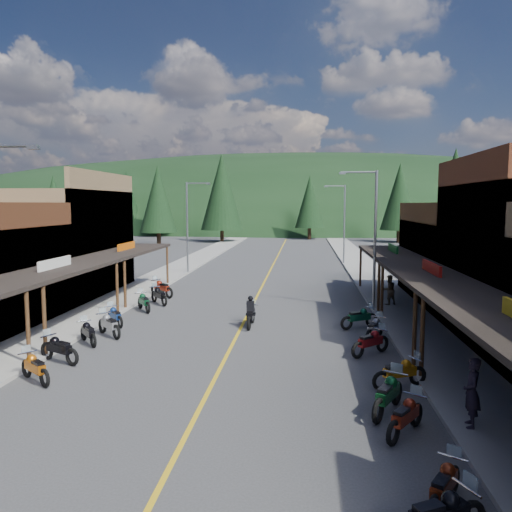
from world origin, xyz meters
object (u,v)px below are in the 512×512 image
(shop_west_3, at_px, (53,243))
(pine_4, at_px, (400,197))
(pine_0, at_px, (54,202))
(bike_west_7, at_px, (88,332))
(bike_east_8, at_px, (374,328))
(pedestrian_east_b, at_px, (389,290))
(bike_east_7, at_px, (371,341))
(pine_11, at_px, (454,194))
(bike_west_8, at_px, (109,324))
(pine_9, at_px, (470,202))
(rider_on_bike, at_px, (251,314))
(streetlight_1, at_px, (189,223))
(bike_east_9, at_px, (359,317))
(streetlight_3, at_px, (343,220))
(bike_west_9, at_px, (115,315))
(pine_7, at_px, (127,198))
(bike_east_4, at_px, (405,415))
(pedestrian_east_a, at_px, (472,392))
(pine_10, at_px, (158,199))
(pine_3, at_px, (310,202))
(pine_5, at_px, (479,193))
(pine_2, at_px, (222,192))
(bike_west_5, at_px, (35,366))
(bike_east_5, at_px, (388,393))
(bike_west_6, at_px, (59,347))
(pine_8, at_px, (104,205))
(bike_west_10, at_px, (144,301))
(bike_east_3, at_px, (444,484))
(shop_east_3, at_px, (475,262))
(bike_east_6, at_px, (400,371))
(pine_1, at_px, (158,198))
(bike_west_11, at_px, (159,294))
(bike_west_12, at_px, (162,287))

(shop_west_3, bearing_deg, pine_4, 56.87)
(pine_0, height_order, bike_west_7, pine_0)
(bike_east_8, height_order, pedestrian_east_b, pedestrian_east_b)
(bike_east_7, bearing_deg, pine_4, 126.46)
(pine_11, height_order, bike_west_8, pine_11)
(pine_9, bearing_deg, rider_on_bike, -119.56)
(streetlight_1, xyz_separation_m, bike_east_9, (12.78, -18.31, -3.86))
(streetlight_3, height_order, bike_west_7, streetlight_3)
(pine_4, relative_size, bike_west_7, 6.32)
(pine_9, xyz_separation_m, bike_west_9, (-30.38, -41.92, -5.83))
(bike_west_7, bearing_deg, pine_11, 14.95)
(bike_east_8, bearing_deg, pine_7, 143.17)
(pine_7, bearing_deg, pine_4, -17.74)
(shop_west_3, relative_size, pine_9, 1.01)
(bike_east_4, relative_size, pedestrian_east_a, 1.07)
(pine_10, bearing_deg, bike_west_9, -76.09)
(pine_3, xyz_separation_m, pedestrian_east_a, (3.60, -73.38, -5.39))
(pine_5, distance_m, bike_east_9, 74.26)
(pine_5, distance_m, bike_west_9, 80.22)
(pine_2, xyz_separation_m, pine_11, (30.00, -20.00, -0.80))
(pine_2, bearing_deg, pine_4, 4.09)
(pine_9, height_order, bike_west_5, pine_9)
(bike_east_5, relative_size, bike_east_8, 1.07)
(bike_west_6, relative_size, bike_east_4, 1.05)
(pine_0, distance_m, pedestrian_east_a, 84.31)
(pine_10, height_order, bike_west_7, pine_10)
(pine_0, bearing_deg, bike_east_7, -53.85)
(pine_8, bearing_deg, pedestrian_east_a, -58.00)
(pine_11, bearing_deg, bike_east_9, -112.44)
(bike_west_10, relative_size, bike_east_5, 0.93)
(rider_on_bike, bearing_deg, shop_west_3, 152.53)
(pine_0, distance_m, bike_east_3, 86.45)
(bike_west_7, bearing_deg, streetlight_3, 25.81)
(streetlight_1, height_order, pine_2, pine_2)
(shop_east_3, relative_size, pine_4, 0.87)
(pine_9, distance_m, bike_west_10, 49.11)
(pine_10, distance_m, bike_east_8, 54.59)
(bike_west_9, distance_m, bike_east_6, 14.67)
(bike_east_6, bearing_deg, pine_1, 176.92)
(pine_1, height_order, bike_east_3, pine_1)
(shop_east_3, distance_m, pine_0, 74.00)
(streetlight_3, distance_m, bike_west_9, 30.29)
(bike_west_5, height_order, bike_east_7, bike_east_7)
(shop_west_3, xyz_separation_m, pine_3, (17.78, 54.70, 2.96))
(pine_1, bearing_deg, bike_west_11, -73.43)
(shop_east_3, bearing_deg, bike_east_4, -112.62)
(bike_east_7, relative_size, pedestrian_east_b, 1.18)
(bike_west_10, bearing_deg, bike_west_12, 58.33)
(bike_east_5, bearing_deg, bike_east_3, -57.13)
(pine_0, relative_size, bike_east_3, 5.89)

